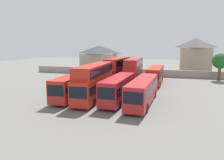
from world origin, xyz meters
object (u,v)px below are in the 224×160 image
at_px(bus_4, 143,90).
at_px(bus_7, 134,69).
at_px(bus_5, 103,73).
at_px(house_terrace_left, 99,58).
at_px(bus_1, 72,85).
at_px(tree_left_of_lot, 220,61).
at_px(bus_3, 119,87).
at_px(bus_6, 118,69).
at_px(bus_2, 95,80).
at_px(bus_8, 155,74).
at_px(house_terrace_centre, 195,56).

relative_size(bus_4, bus_7, 1.05).
bearing_deg(bus_5, house_terrace_left, -159.26).
xyz_separation_m(bus_1, bus_5, (0.07, 13.89, 0.09)).
relative_size(bus_7, tree_left_of_lot, 1.88).
bearing_deg(bus_4, house_terrace_left, -148.48).
distance_m(bus_1, bus_4, 10.37).
height_order(bus_3, tree_left_of_lot, tree_left_of_lot).
height_order(bus_7, tree_left_of_lot, tree_left_of_lot).
distance_m(bus_1, bus_6, 14.95).
height_order(bus_2, bus_4, bus_2).
distance_m(bus_1, bus_3, 6.96).
distance_m(bus_8, tree_left_of_lot, 15.45).
bearing_deg(house_terrace_centre, bus_5, -136.46).
height_order(bus_7, bus_8, bus_7).
bearing_deg(bus_3, bus_8, 166.64).
height_order(bus_2, bus_5, bus_2).
bearing_deg(house_terrace_left, bus_7, -52.77).
height_order(bus_2, tree_left_of_lot, tree_left_of_lot).
distance_m(house_terrace_centre, tree_left_of_lot, 11.48).
relative_size(bus_5, house_terrace_left, 1.08).
distance_m(bus_4, bus_6, 16.29).
xyz_separation_m(bus_6, bus_8, (7.77, 0.09, -0.90)).
bearing_deg(tree_left_of_lot, bus_3, -127.96).
distance_m(bus_5, bus_8, 10.94).
relative_size(bus_1, bus_3, 1.00).
bearing_deg(bus_6, bus_5, -73.80).
height_order(house_terrace_centre, tree_left_of_lot, house_terrace_centre).
xyz_separation_m(bus_2, house_terrace_centre, (16.93, 32.50, 2.08)).
xyz_separation_m(bus_2, house_terrace_left, (-10.64, 32.31, 1.07)).
xyz_separation_m(bus_5, bus_7, (6.54, 0.63, 0.82)).
relative_size(bus_5, tree_left_of_lot, 1.84).
bearing_deg(bus_4, bus_5, -140.27).
bearing_deg(bus_7, house_terrace_centre, 142.50).
bearing_deg(bus_3, bus_2, -93.37).
bearing_deg(bus_4, bus_6, -150.65).
relative_size(bus_1, bus_4, 0.88).
relative_size(bus_8, house_terrace_left, 1.06).
relative_size(bus_1, house_terrace_left, 1.02).
bearing_deg(bus_8, bus_1, -35.03).
bearing_deg(house_terrace_left, bus_2, -71.78).
bearing_deg(bus_7, bus_8, 90.66).
distance_m(bus_2, tree_left_of_lot, 30.21).
bearing_deg(bus_2, house_terrace_left, -163.85).
distance_m(bus_7, house_terrace_left, 23.06).
distance_m(bus_1, bus_8, 18.32).
bearing_deg(tree_left_of_lot, bus_2, -133.87).
height_order(bus_6, bus_8, bus_6).
distance_m(bus_6, house_terrace_left, 21.14).
bearing_deg(bus_6, house_terrace_centre, 141.41).
height_order(bus_3, house_terrace_centre, house_terrace_centre).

